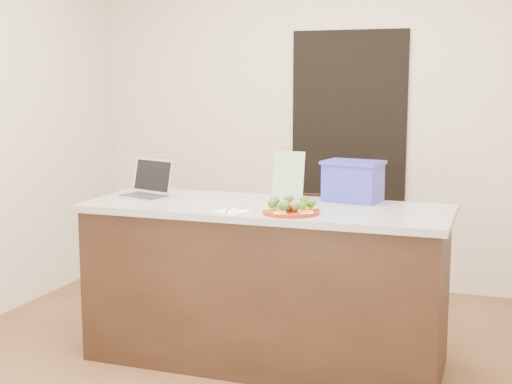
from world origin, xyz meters
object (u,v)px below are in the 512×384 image
(plate, at_px, (291,211))
(blue_box, at_px, (353,181))
(island, at_px, (265,283))
(laptop, at_px, (149,187))
(napkin, at_px, (232,211))
(yogurt_bottle, at_px, (292,206))
(chair, at_px, (308,248))

(plate, distance_m, blue_box, 0.56)
(island, height_order, laptop, laptop)
(napkin, xyz_separation_m, laptop, (-0.66, 0.31, 0.06))
(plate, relative_size, yogurt_bottle, 4.62)
(laptop, xyz_separation_m, chair, (0.78, 0.81, -0.50))
(laptop, bearing_deg, chair, 64.60)
(island, bearing_deg, blue_box, 33.47)
(island, distance_m, blue_box, 0.78)
(yogurt_bottle, xyz_separation_m, chair, (-0.17, 0.97, -0.47))
(yogurt_bottle, distance_m, blue_box, 0.49)
(plate, distance_m, yogurt_bottle, 0.09)
(plate, height_order, yogurt_bottle, yogurt_bottle)
(yogurt_bottle, xyz_separation_m, blue_box, (0.25, 0.41, 0.09))
(island, distance_m, plate, 0.56)
(island, bearing_deg, chair, 88.35)
(plate, xyz_separation_m, chair, (-0.19, 1.06, -0.45))
(yogurt_bottle, bearing_deg, chair, 99.77)
(plate, xyz_separation_m, yogurt_bottle, (-0.02, 0.09, 0.01))
(island, bearing_deg, plate, -44.04)
(plate, xyz_separation_m, blue_box, (0.23, 0.50, 0.11))
(yogurt_bottle, bearing_deg, napkin, -153.48)
(napkin, height_order, chair, napkin)
(island, xyz_separation_m, napkin, (-0.10, -0.26, 0.46))
(plate, distance_m, laptop, 1.01)
(yogurt_bottle, bearing_deg, blue_box, 58.83)
(plate, xyz_separation_m, laptop, (-0.97, 0.25, 0.05))
(napkin, xyz_separation_m, yogurt_bottle, (0.29, 0.14, 0.02))
(plate, bearing_deg, napkin, -169.81)
(island, distance_m, napkin, 0.54)
(yogurt_bottle, height_order, laptop, laptop)
(plate, height_order, chair, plate)
(yogurt_bottle, distance_m, laptop, 0.97)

